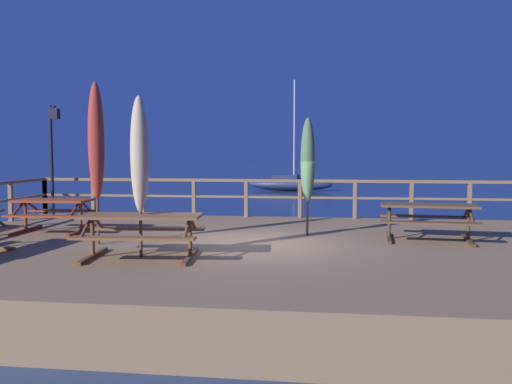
{
  "coord_description": "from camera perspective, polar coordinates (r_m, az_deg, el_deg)",
  "views": [
    {
      "loc": [
        1.46,
        -10.6,
        2.7
      ],
      "look_at": [
        0.0,
        0.68,
        1.85
      ],
      "focal_mm": 37.21,
      "sensor_mm": 36.0,
      "label": 1
    }
  ],
  "objects": [
    {
      "name": "ground_plane",
      "position": [
        11.03,
        -0.46,
        -9.89
      ],
      "size": [
        600.0,
        600.0,
        0.0
      ],
      "primitive_type": "plane",
      "color": "navy"
    },
    {
      "name": "picnic_table_front_right",
      "position": [
        9.51,
        -12.26,
        -3.61
      ],
      "size": [
        2.2,
        1.58,
        0.78
      ],
      "color": "brown",
      "rests_on": "wooden_deck"
    },
    {
      "name": "picnic_table_back_right",
      "position": [
        13.17,
        -21.0,
        -1.67
      ],
      "size": [
        1.75,
        1.46,
        0.78
      ],
      "color": "#993819",
      "rests_on": "wooden_deck"
    },
    {
      "name": "patio_umbrella_tall_front",
      "position": [
        11.79,
        5.58,
        3.35
      ],
      "size": [
        0.32,
        0.32,
        2.62
      ],
      "color": "#4C3828",
      "rests_on": "wooden_deck"
    },
    {
      "name": "sailboat_distant",
      "position": [
        37.45,
        3.63,
        0.93
      ],
      "size": [
        6.15,
        2.32,
        7.72
      ],
      "color": "navy",
      "rests_on": "ground"
    },
    {
      "name": "patio_umbrella_tall_back_left",
      "position": [
        9.47,
        -12.41,
        3.88
      ],
      "size": [
        0.32,
        0.32,
        2.84
      ],
      "color": "#4C3828",
      "rests_on": "wooden_deck"
    },
    {
      "name": "wooden_deck",
      "position": [
        10.94,
        -0.46,
        -7.73
      ],
      "size": [
        14.13,
        9.07,
        0.85
      ],
      "primitive_type": "cube",
      "color": "#846647",
      "rests_on": "ground"
    },
    {
      "name": "lamp_post_hooked",
      "position": [
        16.23,
        -21.0,
        4.92
      ],
      "size": [
        0.51,
        0.55,
        3.2
      ],
      "color": "black",
      "rests_on": "wooden_deck"
    },
    {
      "name": "railing_waterside_far",
      "position": [
        15.1,
        1.81,
        0.04
      ],
      "size": [
        13.93,
        0.1,
        1.09
      ],
      "color": "brown",
      "rests_on": "wooden_deck"
    },
    {
      "name": "picnic_table_mid_left",
      "position": [
        11.72,
        18.05,
        -2.26
      ],
      "size": [
        2.08,
        1.57,
        0.78
      ],
      "color": "brown",
      "rests_on": "wooden_deck"
    },
    {
      "name": "patio_umbrella_tall_back_right",
      "position": [
        11.08,
        -16.81,
        5.2
      ],
      "size": [
        0.32,
        0.32,
        3.25
      ],
      "color": "#4C3828",
      "rests_on": "wooden_deck"
    }
  ]
}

